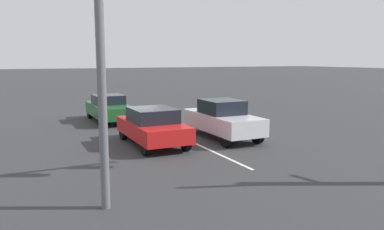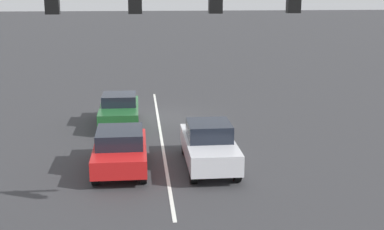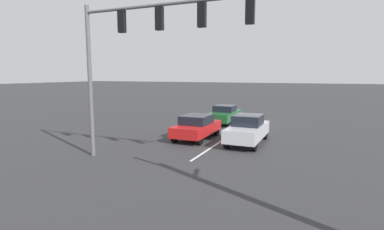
% 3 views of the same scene
% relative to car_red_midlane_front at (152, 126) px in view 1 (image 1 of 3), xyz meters
% --- Properties ---
extents(ground_plane, '(240.00, 240.00, 0.00)m').
position_rel_car_red_midlane_front_xyz_m(ground_plane, '(-1.63, -7.68, -0.77)').
color(ground_plane, '#333335').
extents(lane_stripe_left_divider, '(0.12, 18.33, 0.01)m').
position_rel_car_red_midlane_front_xyz_m(lane_stripe_left_divider, '(-1.63, -4.52, -0.77)').
color(lane_stripe_left_divider, silver).
rests_on(lane_stripe_left_divider, ground_plane).
extents(car_red_midlane_front, '(1.85, 4.12, 1.49)m').
position_rel_car_red_midlane_front_xyz_m(car_red_midlane_front, '(0.00, 0.00, 0.00)').
color(car_red_midlane_front, red).
rests_on(car_red_midlane_front, ground_plane).
extents(car_silver_leftlane_front, '(1.74, 4.42, 1.67)m').
position_rel_car_red_midlane_front_xyz_m(car_silver_leftlane_front, '(-3.20, 0.01, 0.06)').
color(car_silver_leftlane_front, silver).
rests_on(car_silver_leftlane_front, ground_plane).
extents(car_darkgreen_midlane_second, '(1.79, 4.35, 1.46)m').
position_rel_car_red_midlane_front_xyz_m(car_darkgreen_midlane_second, '(0.23, -6.44, -0.03)').
color(car_darkgreen_midlane_second, '#1E5928').
rests_on(car_darkgreen_midlane_second, ground_plane).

